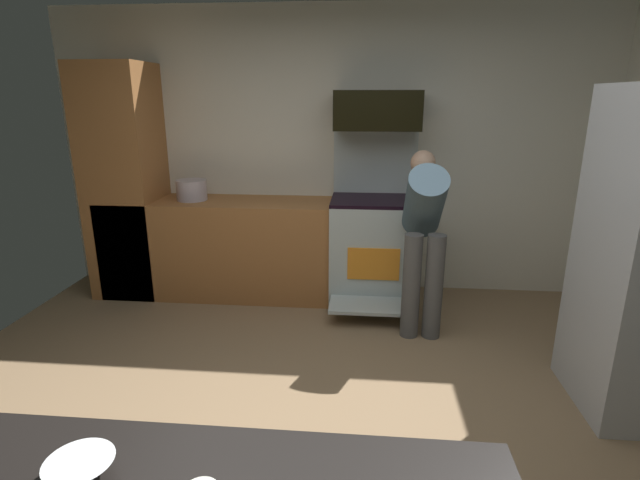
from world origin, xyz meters
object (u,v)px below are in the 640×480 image
object	(u,v)px
microwave	(377,110)
mixing_bowl_small	(80,469)
person_cook	(424,228)
oven_range	(373,246)
stock_pot	(192,190)

from	to	relation	value
microwave	mixing_bowl_small	world-z (taller)	microwave
microwave	person_cook	bearing A→B (deg)	-60.85
oven_range	microwave	world-z (taller)	microwave
mixing_bowl_small	oven_range	bearing A→B (deg)	76.66
oven_range	mixing_bowl_small	distance (m)	3.41
oven_range	mixing_bowl_small	xyz separation A→B (m)	(-0.78, -3.29, 0.41)
microwave	stock_pot	world-z (taller)	microwave
person_cook	mixing_bowl_small	bearing A→B (deg)	-112.91
microwave	mixing_bowl_small	distance (m)	3.56
person_cook	stock_pot	bearing A→B (deg)	164.01
person_cook	mixing_bowl_small	size ratio (longest dim) A/B	8.24
mixing_bowl_small	stock_pot	bearing A→B (deg)	104.97
person_cook	oven_range	bearing A→B (deg)	122.97
microwave	mixing_bowl_small	xyz separation A→B (m)	(-0.78, -3.38, -0.77)
microwave	stock_pot	distance (m)	1.81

